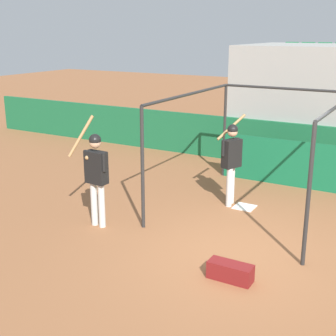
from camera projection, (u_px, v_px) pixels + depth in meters
name	position (u px, v px, depth m)	size (l,w,h in m)	color
ground_plane	(237.00, 255.00, 8.08)	(60.00, 60.00, 0.00)	#935B38
outfield_wall	(317.00, 149.00, 12.72)	(24.00, 0.12, 1.28)	#196038
bleacher_section	(335.00, 101.00, 14.15)	(5.40, 4.00, 3.36)	#9E9E99
batting_cage	(273.00, 147.00, 10.81)	(3.19, 4.04, 2.43)	#282828
home_plate	(245.00, 207.00, 10.26)	(0.44, 0.44, 0.02)	white
player_batter	(232.00, 157.00, 10.13)	(0.58, 0.91, 1.95)	silver
player_waiting	(96.00, 171.00, 8.98)	(0.79, 0.53, 2.17)	silver
equipment_bag	(230.00, 272.00, 7.24)	(0.70, 0.28, 0.28)	maroon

